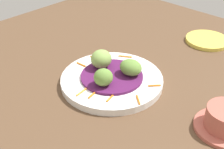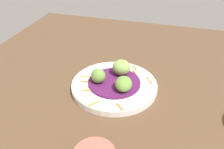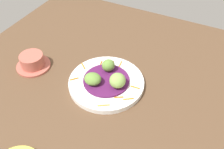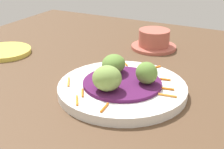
{
  "view_description": "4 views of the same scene",
  "coord_description": "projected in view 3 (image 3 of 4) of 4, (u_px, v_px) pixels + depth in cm",
  "views": [
    {
      "loc": [
        42.97,
        -47.46,
        45.1
      ],
      "look_at": [
        1.31,
        -3.55,
        5.16
      ],
      "focal_mm": 48.1,
      "sensor_mm": 36.0,
      "label": 1
    },
    {
      "loc": [
        56.07,
        12.42,
        44.6
      ],
      "look_at": [
        -0.64,
        -4.05,
        5.85
      ],
      "focal_mm": 38.31,
      "sensor_mm": 36.0,
      "label": 2
    },
    {
      "loc": [
        -26.92,
        47.8,
        62.31
      ],
      "look_at": [
        -0.51,
        -4.83,
        5.57
      ],
      "focal_mm": 39.59,
      "sensor_mm": 36.0,
      "label": 3
    },
    {
      "loc": [
        -50.11,
        -26.95,
        30.9
      ],
      "look_at": [
        -0.78,
        -1.44,
        6.19
      ],
      "focal_mm": 51.16,
      "sensor_mm": 36.0,
      "label": 4
    }
  ],
  "objects": [
    {
      "name": "guac_scoop_center",
      "position": [
        118.0,
        81.0,
        0.78
      ],
      "size": [
        5.99,
        6.16,
        4.68
      ],
      "primitive_type": "ellipsoid",
      "rotation": [
        0.0,
        0.0,
        1.73
      ],
      "color": "#84A851",
      "rests_on": "cabbage_bed"
    },
    {
      "name": "main_plate",
      "position": [
        106.0,
        83.0,
        0.83
      ],
      "size": [
        25.26,
        25.26,
        1.78
      ],
      "primitive_type": "cylinder",
      "color": "white",
      "rests_on": "table_surface"
    },
    {
      "name": "carrot_garnish",
      "position": [
        108.0,
        80.0,
        0.82
      ],
      "size": [
        23.24,
        22.05,
        0.4
      ],
      "color": "orange",
      "rests_on": "main_plate"
    },
    {
      "name": "guac_scoop_left",
      "position": [
        93.0,
        79.0,
        0.79
      ],
      "size": [
        6.31,
        5.65,
        3.85
      ],
      "primitive_type": "ellipsoid",
      "rotation": [
        0.0,
        0.0,
        4.89
      ],
      "color": "olive",
      "rests_on": "cabbage_bed"
    },
    {
      "name": "cabbage_bed",
      "position": [
        106.0,
        80.0,
        0.82
      ],
      "size": [
        15.37,
        15.37,
        0.67
      ],
      "primitive_type": "cylinder",
      "color": "#51194C",
      "rests_on": "main_plate"
    },
    {
      "name": "guac_scoop_right",
      "position": [
        108.0,
        65.0,
        0.84
      ],
      "size": [
        5.97,
        6.03,
        4.24
      ],
      "primitive_type": "ellipsoid",
      "rotation": [
        0.0,
        0.0,
        2.48
      ],
      "color": "olive",
      "rests_on": "cabbage_bed"
    },
    {
      "name": "table_surface",
      "position": [
        104.0,
        93.0,
        0.82
      ],
      "size": [
        110.0,
        110.0,
        2.0
      ],
      "primitive_type": "cube",
      "color": "brown",
      "rests_on": "ground"
    },
    {
      "name": "terracotta_bowl",
      "position": [
        33.0,
        62.0,
        0.88
      ],
      "size": [
        12.18,
        12.18,
        5.21
      ],
      "color": "#B75B4C",
      "rests_on": "table_surface"
    }
  ]
}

